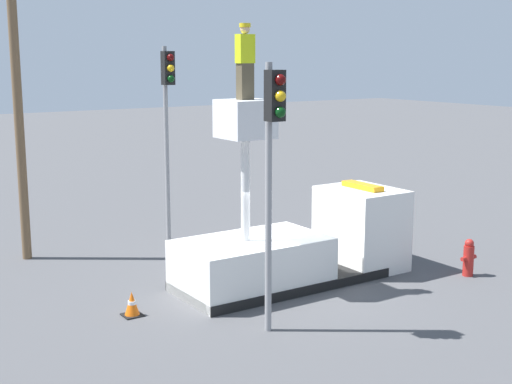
% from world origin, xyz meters
% --- Properties ---
extents(ground_plane, '(120.00, 120.00, 0.00)m').
position_xyz_m(ground_plane, '(0.00, 0.00, 0.00)').
color(ground_plane, '#4C4C4F').
extents(bucket_truck, '(6.26, 2.23, 4.68)m').
position_xyz_m(bucket_truck, '(0.54, 0.00, 0.94)').
color(bucket_truck, black).
rests_on(bucket_truck, ground).
extents(worker, '(0.40, 0.26, 1.75)m').
position_xyz_m(worker, '(-1.05, 0.00, 5.56)').
color(worker, brown).
rests_on(worker, bucket_truck).
extents(traffic_light_pole, '(0.34, 0.57, 5.57)m').
position_xyz_m(traffic_light_pole, '(-2.05, -2.55, 3.94)').
color(traffic_light_pole, gray).
rests_on(traffic_light_pole, ground).
extents(traffic_light_across, '(0.34, 0.57, 5.99)m').
position_xyz_m(traffic_light_across, '(-0.35, 5.46, 4.21)').
color(traffic_light_across, gray).
rests_on(traffic_light_across, ground).
extents(fire_hydrant, '(0.52, 0.28, 1.00)m').
position_xyz_m(fire_hydrant, '(4.50, -2.18, 0.49)').
color(fire_hydrant, '#B2231E').
rests_on(fire_hydrant, ground).
extents(traffic_cone_rear, '(0.42, 0.42, 0.56)m').
position_xyz_m(traffic_cone_rear, '(-4.08, -0.03, 0.26)').
color(traffic_cone_rear, black).
rests_on(traffic_cone_rear, ground).
extents(utility_pole, '(2.20, 0.26, 8.39)m').
position_xyz_m(utility_pole, '(-4.69, 5.90, 4.52)').
color(utility_pole, brown).
rests_on(utility_pole, ground).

